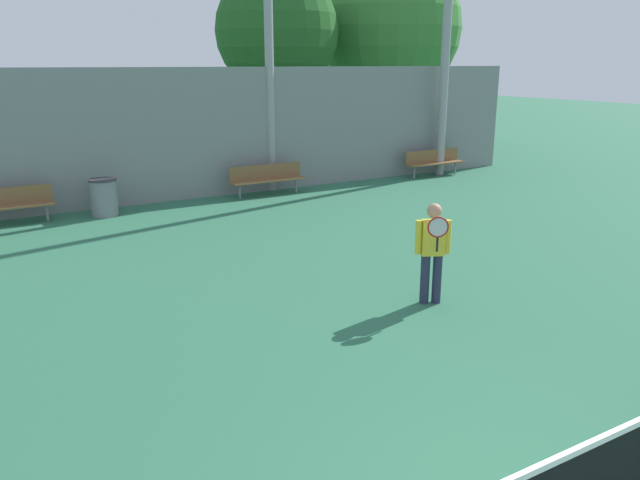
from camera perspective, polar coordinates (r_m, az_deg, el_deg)
tennis_player at (r=9.44m, az=10.26°, el=-0.72°), size 0.52×0.50×1.55m
bench_courtside_near at (r=15.73m, az=-26.67°, el=3.10°), size 1.96×0.40×0.83m
bench_courtside_far at (r=20.62m, az=10.37°, el=7.20°), size 2.14×0.40×0.83m
bench_adjacent_court at (r=17.35m, az=-4.86°, el=5.80°), size 2.16×0.40×0.83m
trash_bin at (r=15.77m, az=-19.14°, el=3.71°), size 0.66×0.66×0.89m
back_fence at (r=16.45m, az=-18.33°, el=8.76°), size 26.16×0.06×3.43m
tree_green_broad at (r=24.20m, az=-3.97°, el=18.47°), size 4.54×4.54×6.92m
tree_dark_dense at (r=27.60m, az=6.37°, el=18.70°), size 5.94×5.94×7.90m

